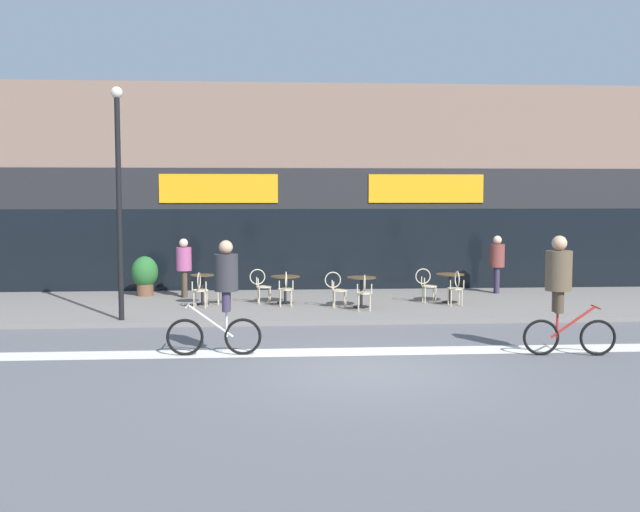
{
  "coord_description": "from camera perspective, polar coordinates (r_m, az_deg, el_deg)",
  "views": [
    {
      "loc": [
        -1.6,
        -12.11,
        2.95
      ],
      "look_at": [
        -0.31,
        6.93,
        1.37
      ],
      "focal_mm": 42.0,
      "sensor_mm": 36.0,
      "label": 1
    }
  ],
  "objects": [
    {
      "name": "bistro_table_3",
      "position": [
        19.87,
        9.88,
        -1.97
      ],
      "size": [
        0.73,
        0.73,
        0.75
      ],
      "color": "black",
      "rests_on": "sidewalk_slab"
    },
    {
      "name": "cyclist_1",
      "position": [
        14.32,
        17.87,
        -2.04
      ],
      "size": [
        1.69,
        0.56,
        2.2
      ],
      "rotation": [
        0.0,
        0.0,
        -0.09
      ],
      "color": "black",
      "rests_on": "ground"
    },
    {
      "name": "cyclist_0",
      "position": [
        13.77,
        -7.4,
        -2.49
      ],
      "size": [
        1.74,
        0.48,
        2.12
      ],
      "rotation": [
        0.0,
        0.0,
        3.13
      ],
      "color": "black",
      "rests_on": "ground"
    },
    {
      "name": "cafe_chair_1_side",
      "position": [
        19.47,
        -4.51,
        -2.12
      ],
      "size": [
        0.6,
        0.45,
        0.9
      ],
      "rotation": [
        0.0,
        0.0,
        0.13
      ],
      "color": "beige",
      "rests_on": "sidewalk_slab"
    },
    {
      "name": "pedestrian_far_end",
      "position": [
        20.87,
        -10.33,
        -0.49
      ],
      "size": [
        0.52,
        0.52,
        1.62
      ],
      "rotation": [
        0.0,
        0.0,
        3.43
      ],
      "color": "#4C3D2D",
      "rests_on": "sidewalk_slab"
    },
    {
      "name": "cafe_chair_3_side",
      "position": [
        19.74,
        8.12,
        -2.06
      ],
      "size": [
        0.58,
        0.41,
        0.9
      ],
      "rotation": [
        0.0,
        0.0,
        0.02
      ],
      "color": "beige",
      "rests_on": "sidewalk_slab"
    },
    {
      "name": "cafe_chair_2_near",
      "position": [
        18.16,
        3.4,
        -2.6
      ],
      "size": [
        0.43,
        0.59,
        0.9
      ],
      "rotation": [
        0.0,
        0.0,
        1.49
      ],
      "color": "beige",
      "rests_on": "sidewalk_slab"
    },
    {
      "name": "cafe_chair_3_near",
      "position": [
        19.27,
        10.33,
        -2.25
      ],
      "size": [
        0.41,
        0.58,
        0.9
      ],
      "rotation": [
        0.0,
        0.0,
        1.58
      ],
      "color": "beige",
      "rests_on": "sidewalk_slab"
    },
    {
      "name": "ground_plane",
      "position": [
        12.56,
        3.59,
        -8.87
      ],
      "size": [
        120.0,
        120.0,
        0.0
      ],
      "primitive_type": "plane",
      "color": "#5B5B60"
    },
    {
      "name": "cafe_chair_0_near",
      "position": [
        18.87,
        -9.15,
        -2.38
      ],
      "size": [
        0.43,
        0.59,
        0.9
      ],
      "rotation": [
        0.0,
        0.0,
        1.5
      ],
      "color": "beige",
      "rests_on": "sidewalk_slab"
    },
    {
      "name": "bistro_table_0",
      "position": [
        19.49,
        -8.97,
        -2.09
      ],
      "size": [
        0.62,
        0.62,
        0.77
      ],
      "color": "black",
      "rests_on": "sidewalk_slab"
    },
    {
      "name": "pedestrian_near_end",
      "position": [
        22.01,
        13.34,
        -0.22
      ],
      "size": [
        0.49,
        0.49,
        1.65
      ],
      "rotation": [
        0.0,
        0.0,
        2.96
      ],
      "color": "#382D47",
      "rests_on": "sidewalk_slab"
    },
    {
      "name": "bistro_table_1",
      "position": [
        19.48,
        -2.67,
        -2.12
      ],
      "size": [
        0.77,
        0.77,
        0.71
      ],
      "color": "black",
      "rests_on": "sidewalk_slab"
    },
    {
      "name": "storefront_facade",
      "position": [
        24.13,
        -0.08,
        5.05
      ],
      "size": [
        40.0,
        4.06,
        6.21
      ],
      "color": "#7F6656",
      "rests_on": "ground"
    },
    {
      "name": "lamp_post",
      "position": [
        17.29,
        -15.09,
        5.13
      ],
      "size": [
        0.26,
        0.26,
        5.2
      ],
      "color": "black",
      "rests_on": "sidewalk_slab"
    },
    {
      "name": "bistro_table_2",
      "position": [
        18.78,
        3.17,
        -2.27
      ],
      "size": [
        0.74,
        0.74,
        0.76
      ],
      "color": "black",
      "rests_on": "sidewalk_slab"
    },
    {
      "name": "cafe_chair_0_side",
      "position": [
        19.44,
        -7.13,
        -2.15
      ],
      "size": [
        0.58,
        0.4,
        0.9
      ],
      "rotation": [
        0.0,
        0.0,
        3.15
      ],
      "color": "beige",
      "rests_on": "sidewalk_slab"
    },
    {
      "name": "cafe_chair_1_near",
      "position": [
        18.86,
        -2.62,
        -2.33
      ],
      "size": [
        0.42,
        0.58,
        0.9
      ],
      "rotation": [
        0.0,
        0.0,
        1.61
      ],
      "color": "beige",
      "rests_on": "sidewalk_slab"
    },
    {
      "name": "planter_pot",
      "position": [
        21.46,
        -13.2,
        -1.37
      ],
      "size": [
        0.73,
        0.73,
        1.11
      ],
      "color": "brown",
      "rests_on": "sidewalk_slab"
    },
    {
      "name": "sidewalk_slab",
      "position": [
        19.64,
        0.83,
        -3.74
      ],
      "size": [
        40.0,
        5.5,
        0.12
      ],
      "primitive_type": "cube",
      "color": "slate",
      "rests_on": "ground"
    },
    {
      "name": "cafe_chair_2_side",
      "position": [
        18.71,
        1.27,
        -2.38
      ],
      "size": [
        0.58,
        0.41,
        0.9
      ],
      "rotation": [
        0.0,
        0.0,
        0.02
      ],
      "color": "beige",
      "rests_on": "sidewalk_slab"
    },
    {
      "name": "bike_lane_stripe",
      "position": [
        14.18,
        2.71,
        -7.28
      ],
      "size": [
        36.0,
        0.7,
        0.01
      ],
      "primitive_type": "cube",
      "color": "silver",
      "rests_on": "ground"
    }
  ]
}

